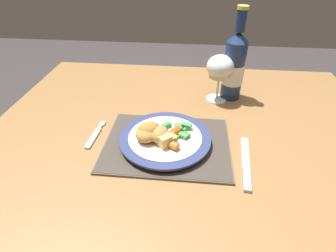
{
  "coord_description": "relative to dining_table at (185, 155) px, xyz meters",
  "views": [
    {
      "loc": [
        0.01,
        -0.61,
        1.18
      ],
      "look_at": [
        -0.05,
        -0.05,
        0.78
      ],
      "focal_mm": 28.0,
      "sensor_mm": 36.0,
      "label": 1
    }
  ],
  "objects": [
    {
      "name": "glazed_carrots",
      "position": [
        -0.04,
        -0.09,
        0.13
      ],
      "size": [
        0.06,
        0.09,
        0.02
      ],
      "color": "#CC5119",
      "rests_on": "dinner_plate"
    },
    {
      "name": "dinner_plate",
      "position": [
        -0.05,
        -0.07,
        0.11
      ],
      "size": [
        0.24,
        0.24,
        0.02
      ],
      "color": "white",
      "rests_on": "placemat"
    },
    {
      "name": "bottle",
      "position": [
        0.14,
        0.2,
        0.21
      ],
      "size": [
        0.07,
        0.07,
        0.29
      ],
      "color": "navy",
      "rests_on": "dining_table"
    },
    {
      "name": "wine_glass",
      "position": [
        0.09,
        0.18,
        0.21
      ],
      "size": [
        0.09,
        0.09,
        0.16
      ],
      "color": "silver",
      "rests_on": "dining_table"
    },
    {
      "name": "table_knife",
      "position": [
        0.15,
        -0.14,
        0.1
      ],
      "size": [
        0.04,
        0.19,
        0.01
      ],
      "color": "silver",
      "rests_on": "dining_table"
    },
    {
      "name": "roast_potatoes",
      "position": [
        -0.04,
        -0.11,
        0.14
      ],
      "size": [
        0.05,
        0.04,
        0.03
      ],
      "color": "gold",
      "rests_on": "dinner_plate"
    },
    {
      "name": "breaded_croquettes",
      "position": [
        -0.09,
        -0.09,
        0.14
      ],
      "size": [
        0.1,
        0.08,
        0.05
      ],
      "color": "#B77F3D",
      "rests_on": "dinner_plate"
    },
    {
      "name": "fork",
      "position": [
        -0.25,
        -0.06,
        0.1
      ],
      "size": [
        0.02,
        0.13,
        0.01
      ],
      "color": "silver",
      "rests_on": "dining_table"
    },
    {
      "name": "dining_table",
      "position": [
        0.0,
        0.0,
        0.0
      ],
      "size": [
        1.14,
        0.9,
        0.74
      ],
      "color": "olive",
      "rests_on": "ground"
    },
    {
      "name": "green_beans_pile",
      "position": [
        -0.02,
        -0.05,
        0.13
      ],
      "size": [
        0.08,
        0.07,
        0.02
      ],
      "color": "#4CA84C",
      "rests_on": "dinner_plate"
    },
    {
      "name": "placemat",
      "position": [
        -0.05,
        -0.08,
        0.1
      ],
      "size": [
        0.33,
        0.25,
        0.01
      ],
      "color": "brown",
      "rests_on": "dining_table"
    }
  ]
}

